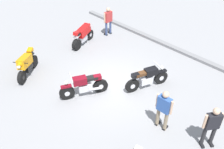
# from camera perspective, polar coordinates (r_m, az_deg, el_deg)

# --- Properties ---
(ground_plane) EXTENTS (40.00, 40.00, 0.00)m
(ground_plane) POSITION_cam_1_polar(r_m,az_deg,el_deg) (11.20, 0.11, -2.22)
(ground_plane) COLOR gray
(curb_edge) EXTENTS (14.00, 0.30, 0.15)m
(curb_edge) POSITION_cam_1_polar(r_m,az_deg,el_deg) (14.20, 13.63, 6.18)
(curb_edge) COLOR gray
(curb_edge) RESTS_ON ground
(motorcycle_orange_sportbike) EXTENTS (1.37, 1.64, 1.14)m
(motorcycle_orange_sportbike) POSITION_cam_1_polar(r_m,az_deg,el_deg) (12.12, -19.18, 2.31)
(motorcycle_orange_sportbike) COLOR black
(motorcycle_orange_sportbike) RESTS_ON ground
(motorcycle_black_cruiser) EXTENTS (0.96, 2.00, 1.09)m
(motorcycle_black_cruiser) POSITION_cam_1_polar(r_m,az_deg,el_deg) (10.81, 8.08, -0.79)
(motorcycle_black_cruiser) COLOR black
(motorcycle_black_cruiser) RESTS_ON ground
(motorcycle_red_sportbike) EXTENTS (0.90, 1.91, 1.14)m
(motorcycle_red_sportbike) POSITION_cam_1_polar(r_m,az_deg,el_deg) (14.07, -6.70, 9.13)
(motorcycle_red_sportbike) COLOR black
(motorcycle_red_sportbike) RESTS_ON ground
(motorcycle_maroon_cruiser) EXTENTS (1.04, 1.94, 1.09)m
(motorcycle_maroon_cruiser) POSITION_cam_1_polar(r_m,az_deg,el_deg) (10.34, -6.48, -2.58)
(motorcycle_maroon_cruiser) COLOR black
(motorcycle_maroon_cruiser) RESTS_ON ground
(person_in_blue_shirt) EXTENTS (0.66, 0.32, 1.71)m
(person_in_blue_shirt) POSITION_cam_1_polar(r_m,az_deg,el_deg) (8.82, 11.85, -7.55)
(person_in_blue_shirt) COLOR gray
(person_in_blue_shirt) RESTS_ON ground
(person_in_black_shirt) EXTENTS (0.50, 0.58, 1.68)m
(person_in_black_shirt) POSITION_cam_1_polar(r_m,az_deg,el_deg) (8.74, 22.08, -10.70)
(person_in_black_shirt) COLOR #262628
(person_in_black_shirt) RESTS_ON ground
(person_in_red_shirt) EXTENTS (0.31, 0.66, 1.71)m
(person_in_red_shirt) POSITION_cam_1_polar(r_m,az_deg,el_deg) (14.88, -0.88, 12.61)
(person_in_red_shirt) COLOR #384772
(person_in_red_shirt) RESTS_ON ground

